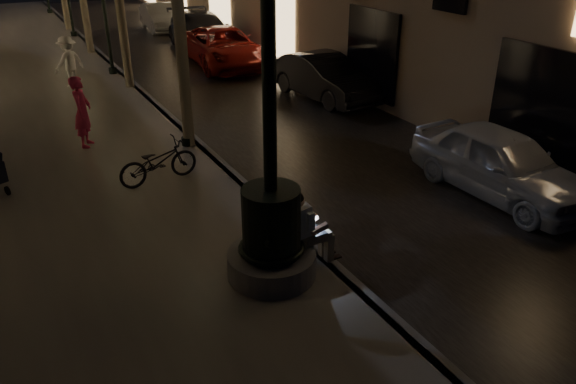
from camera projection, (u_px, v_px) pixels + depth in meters
ground at (129, 84)px, 19.68m from camera, size 120.00×120.00×0.00m
cobble_lane at (209, 74)px, 20.96m from camera, size 6.00×45.00×0.02m
promenade at (4, 97)px, 17.93m from camera, size 8.00×45.00×0.20m
curb_strip at (129, 82)px, 19.64m from camera, size 0.25×45.00×0.20m
fountain_lamppost at (271, 218)px, 8.47m from camera, size 1.40×1.40×5.21m
seated_man_laptop at (306, 226)px, 8.87m from camera, size 0.97×0.33×1.34m
lamp_curb_a at (177, 19)px, 12.61m from camera, size 0.36×0.36×4.81m
car_front at (501, 163)px, 11.64m from camera, size 1.80×4.20×1.41m
car_second at (324, 77)px, 17.87m from camera, size 1.84×4.34×1.39m
car_third at (224, 47)px, 21.78m from camera, size 2.82×5.38×1.45m
car_rear at (202, 32)px, 24.48m from camera, size 2.60×5.47×1.54m
car_fifth at (160, 17)px, 28.61m from camera, size 1.72×4.14×1.33m
pedestrian_red at (82, 112)px, 13.53m from camera, size 0.65×0.75×1.74m
pedestrian_white at (69, 62)px, 18.36m from camera, size 1.23×1.03×1.65m
bicycle at (158, 162)px, 11.83m from camera, size 1.78×0.79×0.91m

